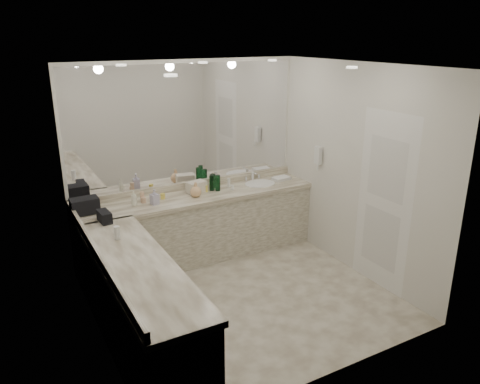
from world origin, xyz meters
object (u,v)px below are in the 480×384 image
hand_towel (281,178)px  soap_bottle_b (154,197)px  soap_bottle_a (134,198)px  soap_bottle_c (196,189)px  wall_phone (318,155)px  black_toiletry_bag (85,206)px  sink (260,184)px  cream_cosmetic_case (196,187)px

hand_towel → soap_bottle_b: bearing=-177.2°
soap_bottle_a → soap_bottle_c: 0.80m
wall_phone → soap_bottle_b: bearing=169.1°
hand_towel → soap_bottle_b: size_ratio=1.24×
wall_phone → hand_towel: wall_phone is taller
black_toiletry_bag → hand_towel: 2.76m
black_toiletry_bag → soap_bottle_b: size_ratio=1.59×
hand_towel → soap_bottle_c: size_ratio=1.28×
sink → soap_bottle_a: soap_bottle_a is taller
wall_phone → soap_bottle_c: bearing=164.7°
sink → soap_bottle_c: 1.01m
soap_bottle_a → soap_bottle_c: (0.80, -0.06, 0.00)m
hand_towel → soap_bottle_a: 2.17m
black_toiletry_bag → hand_towel: black_toiletry_bag is taller
cream_cosmetic_case → soap_bottle_c: 0.18m
soap_bottle_a → hand_towel: bearing=0.4°
soap_bottle_b → soap_bottle_a: bearing=160.4°
sink → soap_bottle_b: 1.58m
cream_cosmetic_case → soap_bottle_c: size_ratio=1.30×
sink → soap_bottle_a: 1.81m
wall_phone → black_toiletry_bag: bearing=170.3°
black_toiletry_bag → soap_bottle_c: (1.38, -0.07, 0.01)m
black_toiletry_bag → cream_cosmetic_case: bearing=3.3°
sink → hand_towel: size_ratio=1.78×
soap_bottle_b → black_toiletry_bag: bearing=173.4°
soap_bottle_c → black_toiletry_bag: bearing=177.0°
cream_cosmetic_case → soap_bottle_b: bearing=-176.4°
wall_phone → soap_bottle_b: size_ratio=1.21×
soap_bottle_c → wall_phone: bearing=-15.3°
soap_bottle_a → soap_bottle_b: bearing=-19.6°
wall_phone → soap_bottle_b: wall_phone is taller
black_toiletry_bag → cream_cosmetic_case: size_ratio=1.26×
soap_bottle_b → wall_phone: bearing=-10.9°
wall_phone → cream_cosmetic_case: 1.69m
sink → cream_cosmetic_case: size_ratio=1.76×
black_toiletry_bag → soap_bottle_b: 0.82m
hand_towel → soap_bottle_a: soap_bottle_a is taller
soap_bottle_c → soap_bottle_b: bearing=-177.8°
black_toiletry_bag → soap_bottle_c: soap_bottle_c is taller
cream_cosmetic_case → soap_bottle_a: bearing=174.4°
sink → cream_cosmetic_case: (-0.93, 0.10, 0.08)m
hand_towel → soap_bottle_a: bearing=-179.6°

